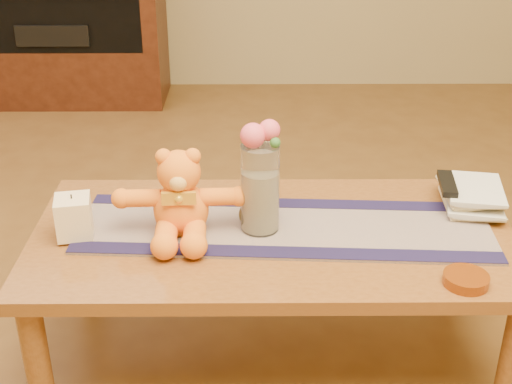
{
  "coord_description": "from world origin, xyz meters",
  "views": [
    {
      "loc": [
        -0.06,
        -1.77,
        1.47
      ],
      "look_at": [
        -0.05,
        0.0,
        0.58
      ],
      "focal_mm": 49.29,
      "sensor_mm": 36.0,
      "label": 1
    }
  ],
  "objects_px": {
    "amber_dish": "(466,279)",
    "tv_remote": "(447,184)",
    "glass_vase": "(260,188)",
    "pillar_candle": "(74,217)",
    "bronze_ball": "(251,214)",
    "book_bottom": "(444,204)",
    "teddy_bear": "(180,193)"
  },
  "relations": [
    {
      "from": "bronze_ball",
      "to": "amber_dish",
      "type": "xyz_separation_m",
      "value": [
        0.55,
        -0.29,
        -0.03
      ]
    },
    {
      "from": "glass_vase",
      "to": "tv_remote",
      "type": "relative_size",
      "value": 1.62
    },
    {
      "from": "pillar_candle",
      "to": "book_bottom",
      "type": "height_order",
      "value": "pillar_candle"
    },
    {
      "from": "tv_remote",
      "to": "book_bottom",
      "type": "bearing_deg",
      "value": 90.0
    },
    {
      "from": "amber_dish",
      "to": "tv_remote",
      "type": "bearing_deg",
      "value": 83.5
    },
    {
      "from": "bronze_ball",
      "to": "book_bottom",
      "type": "distance_m",
      "value": 0.61
    },
    {
      "from": "book_bottom",
      "to": "pillar_candle",
      "type": "bearing_deg",
      "value": -166.7
    },
    {
      "from": "bronze_ball",
      "to": "tv_remote",
      "type": "xyz_separation_m",
      "value": [
        0.6,
        0.12,
        0.04
      ]
    },
    {
      "from": "book_bottom",
      "to": "tv_remote",
      "type": "xyz_separation_m",
      "value": [
        -0.0,
        -0.01,
        0.07
      ]
    },
    {
      "from": "bronze_ball",
      "to": "amber_dish",
      "type": "distance_m",
      "value": 0.62
    },
    {
      "from": "glass_vase",
      "to": "book_bottom",
      "type": "relative_size",
      "value": 1.17
    },
    {
      "from": "glass_vase",
      "to": "tv_remote",
      "type": "xyz_separation_m",
      "value": [
        0.57,
        0.13,
        -0.05
      ]
    },
    {
      "from": "teddy_bear",
      "to": "glass_vase",
      "type": "height_order",
      "value": "glass_vase"
    },
    {
      "from": "tv_remote",
      "to": "amber_dish",
      "type": "xyz_separation_m",
      "value": [
        -0.05,
        -0.41,
        -0.07
      ]
    },
    {
      "from": "amber_dish",
      "to": "book_bottom",
      "type": "bearing_deg",
      "value": 83.48
    },
    {
      "from": "glass_vase",
      "to": "amber_dish",
      "type": "bearing_deg",
      "value": -27.96
    },
    {
      "from": "pillar_candle",
      "to": "glass_vase",
      "type": "bearing_deg",
      "value": 3.61
    },
    {
      "from": "pillar_candle",
      "to": "bronze_ball",
      "type": "xyz_separation_m",
      "value": [
        0.5,
        0.05,
        -0.02
      ]
    },
    {
      "from": "amber_dish",
      "to": "pillar_candle",
      "type": "bearing_deg",
      "value": 166.88
    },
    {
      "from": "pillar_candle",
      "to": "bronze_ball",
      "type": "relative_size",
      "value": 1.56
    },
    {
      "from": "teddy_bear",
      "to": "pillar_candle",
      "type": "xyz_separation_m",
      "value": [
        -0.3,
        -0.02,
        -0.06
      ]
    },
    {
      "from": "glass_vase",
      "to": "amber_dish",
      "type": "distance_m",
      "value": 0.61
    },
    {
      "from": "glass_vase",
      "to": "bronze_ball",
      "type": "distance_m",
      "value": 0.1
    },
    {
      "from": "teddy_bear",
      "to": "amber_dish",
      "type": "distance_m",
      "value": 0.8
    },
    {
      "from": "teddy_bear",
      "to": "book_bottom",
      "type": "distance_m",
      "value": 0.82
    },
    {
      "from": "tv_remote",
      "to": "bronze_ball",
      "type": "bearing_deg",
      "value": -161.62
    },
    {
      "from": "teddy_bear",
      "to": "glass_vase",
      "type": "xyz_separation_m",
      "value": [
        0.23,
        0.01,
        0.01
      ]
    },
    {
      "from": "glass_vase",
      "to": "pillar_candle",
      "type": "bearing_deg",
      "value": -176.39
    },
    {
      "from": "pillar_candle",
      "to": "glass_vase",
      "type": "distance_m",
      "value": 0.53
    },
    {
      "from": "book_bottom",
      "to": "tv_remote",
      "type": "height_order",
      "value": "tv_remote"
    },
    {
      "from": "glass_vase",
      "to": "bronze_ball",
      "type": "xyz_separation_m",
      "value": [
        -0.02,
        0.02,
        -0.09
      ]
    },
    {
      "from": "glass_vase",
      "to": "bronze_ball",
      "type": "relative_size",
      "value": 3.47
    }
  ]
}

